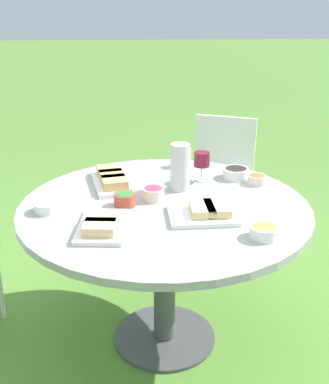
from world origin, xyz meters
name	(u,v)px	position (x,y,z in m)	size (l,w,h in m)	color
ground_plane	(164,338)	(0.00, 0.00, 0.00)	(40.00, 40.00, 0.00)	#5B8C38
dining_table	(164,224)	(0.00, 0.00, 0.66)	(1.36, 1.36, 0.77)	#4C4C51
chair_near_right	(221,170)	(-0.48, -1.16, 0.52)	(0.57, 0.56, 0.89)	silver
water_pitcher	(180,167)	(-0.09, -0.18, 0.89)	(0.10, 0.10, 0.24)	silver
wine_glass	(202,160)	(-0.21, -0.29, 0.89)	(0.08, 0.08, 0.16)	silver
platter_bread_main	(102,225)	(0.28, 0.26, 0.80)	(0.22, 0.34, 0.06)	white
platter_charcuterie	(205,212)	(-0.17, 0.16, 0.79)	(0.30, 0.24, 0.06)	white
platter_sandwich_side	(112,179)	(0.25, -0.27, 0.80)	(0.25, 0.41, 0.06)	white
bowl_fries	(264,231)	(-0.37, 0.37, 0.80)	(0.12, 0.12, 0.05)	white
bowl_salad	(125,199)	(0.18, 0.01, 0.80)	(0.10, 0.10, 0.06)	#B74733
bowl_olives	(236,172)	(-0.40, -0.33, 0.80)	(0.14, 0.14, 0.06)	white
bowl_dip_red	(153,193)	(0.05, -0.05, 0.80)	(0.11, 0.11, 0.06)	beige
bowl_dip_cream	(47,206)	(0.53, 0.05, 0.80)	(0.12, 0.12, 0.05)	white
bowl_roasted_veg	(257,179)	(-0.50, -0.23, 0.80)	(0.10, 0.10, 0.05)	beige
cup_water_near	(185,157)	(-0.15, -0.54, 0.83)	(0.07, 0.07, 0.11)	silver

